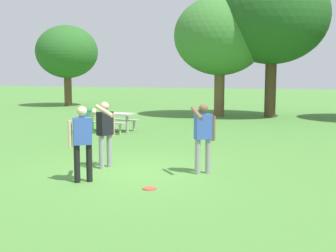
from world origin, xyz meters
TOP-DOWN VIEW (x-y plane):
  - ground_plane at (0.00, 0.00)m, footprint 120.00×120.00m
  - person_thrower at (1.73, 0.43)m, footprint 0.51×0.83m
  - person_catcher at (-0.50, -1.18)m, footprint 0.51×0.83m
  - person_bystander at (-0.71, 0.25)m, footprint 0.62×0.76m
  - frisbee at (1.07, -1.24)m, footprint 0.28×0.28m
  - picnic_table_near at (-3.60, 6.28)m, footprint 1.77×1.51m
  - trash_can_beside_table at (-4.38, 5.55)m, footprint 0.59×0.59m
  - tree_tall_left at (-13.15, 17.92)m, footprint 4.43×4.43m
  - tree_broad_center at (-1.03, 14.04)m, footprint 4.99×4.99m
  - tree_far_right at (1.67, 14.44)m, footprint 5.87×5.87m

SIDE VIEW (x-z plane):
  - ground_plane at x=0.00m, z-range 0.00..0.00m
  - frisbee at x=1.07m, z-range 0.00..0.03m
  - trash_can_beside_table at x=-4.38m, z-range 0.00..0.96m
  - picnic_table_near at x=-3.60m, z-range 0.18..0.95m
  - person_thrower at x=1.73m, z-range 0.14..1.78m
  - person_catcher at x=-0.50m, z-range 0.14..1.78m
  - person_bystander at x=-0.71m, z-range 0.14..1.78m
  - tree_tall_left at x=-13.15m, z-range 0.99..6.78m
  - tree_broad_center at x=-1.03m, z-range 1.10..7.59m
  - tree_far_right at x=1.67m, z-range 1.39..9.21m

